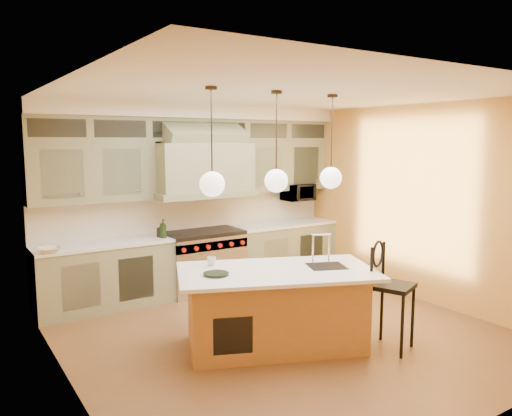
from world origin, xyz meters
TOP-DOWN VIEW (x-y plane):
  - floor at (0.00, 0.00)m, footprint 5.00×5.00m
  - ceiling at (0.00, 0.00)m, footprint 5.00×5.00m
  - wall_back at (0.00, 2.50)m, footprint 5.00×0.00m
  - wall_front at (0.00, -2.50)m, footprint 5.00×0.00m
  - wall_left at (-2.50, 0.00)m, footprint 0.00×5.00m
  - wall_right at (2.50, 0.00)m, footprint 0.00×5.00m
  - back_cabinetry at (0.00, 2.23)m, footprint 5.00×0.77m
  - range at (0.00, 2.14)m, footprint 1.20×0.74m
  - kitchen_island at (-0.30, -0.25)m, footprint 2.48×1.93m
  - counter_stool at (0.76, -0.99)m, footprint 0.57×0.57m
  - microwave at (1.95, 2.25)m, footprint 0.54×0.37m
  - oil_bottle_a at (-0.70, 2.06)m, footprint 0.12×0.12m
  - oil_bottle_b at (-0.70, 2.15)m, footprint 0.10×0.10m
  - fruit_bowl at (-2.30, 1.92)m, footprint 0.29×0.29m
  - cup at (-0.84, 0.27)m, footprint 0.12×0.12m
  - pendant_left at (-1.10, -0.25)m, footprint 0.26×0.26m
  - pendant_center at (-0.30, -0.25)m, footprint 0.26×0.26m
  - pendant_right at (0.50, -0.25)m, footprint 0.26×0.26m

SIDE VIEW (x-z plane):
  - floor at x=0.00m, z-range 0.00..0.00m
  - kitchen_island at x=-0.30m, z-range -0.20..1.15m
  - range at x=0.00m, z-range 0.01..0.97m
  - counter_stool at x=0.76m, z-range 0.09..1.33m
  - cup at x=-0.84m, z-range 0.92..1.02m
  - fruit_bowl at x=-2.30m, z-range 0.94..1.01m
  - oil_bottle_b at x=-0.70m, z-range 0.94..1.14m
  - oil_bottle_a at x=-0.70m, z-range 0.94..1.22m
  - back_cabinetry at x=0.00m, z-range -0.02..2.88m
  - microwave at x=1.95m, z-range 1.30..1.60m
  - wall_back at x=0.00m, z-range -1.05..3.95m
  - wall_front at x=0.00m, z-range -1.05..3.95m
  - wall_left at x=-2.50m, z-range -1.05..3.95m
  - wall_right at x=2.50m, z-range -1.05..3.95m
  - pendant_left at x=-1.10m, z-range 1.39..2.50m
  - pendant_center at x=-0.30m, z-range 1.39..2.50m
  - pendant_right at x=0.50m, z-range 1.39..2.50m
  - ceiling at x=0.00m, z-range 2.90..2.90m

